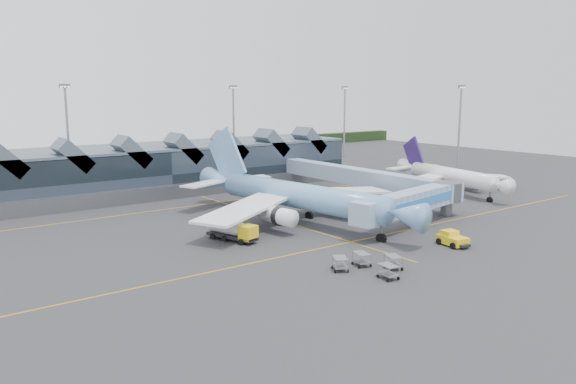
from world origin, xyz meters
TOP-DOWN VIEW (x-y plane):
  - ground at (0.00, 0.00)m, footprint 260.00×260.00m
  - taxi_stripes at (0.00, 10.00)m, footprint 120.00×60.00m
  - tree_line_far at (0.00, 110.00)m, footprint 260.00×4.00m
  - terminal at (-5.07, 47.35)m, footprint 90.00×22.25m
  - light_masts at (21.00, 62.80)m, footprint 132.40×42.56m
  - main_airliner at (1.22, 6.58)m, footprint 40.23×46.64m
  - regional_jet at (43.61, 9.20)m, footprint 29.11×32.24m
  - jet_bridge at (14.98, -6.89)m, footprint 27.59×8.62m
  - fuel_truck at (-12.87, 2.84)m, footprint 4.34×8.59m
  - pushback_tug at (9.90, -17.58)m, footprint 3.31×4.72m
  - baggage_carts at (-6.94, -18.80)m, footprint 7.79×8.01m

SIDE VIEW (x-z plane):
  - ground at x=0.00m, z-range 0.00..0.00m
  - taxi_stripes at x=0.00m, z-range 0.00..0.01m
  - pushback_tug at x=9.90m, z-range -0.10..1.87m
  - baggage_carts at x=-6.94m, z-range 0.10..1.70m
  - fuel_truck at x=-12.87m, z-range 0.17..3.06m
  - tree_line_far at x=0.00m, z-range 0.00..4.00m
  - regional_jet at x=43.61m, z-range -2.03..9.09m
  - jet_bridge at x=14.98m, z-range 1.01..6.82m
  - main_airliner at x=1.22m, z-range -3.09..11.90m
  - terminal at x=-5.07m, z-range -1.38..11.14m
  - light_masts at x=21.00m, z-range 1.26..23.71m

